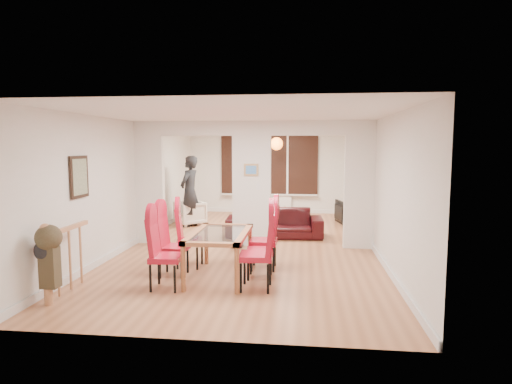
% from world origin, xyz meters
% --- Properties ---
extents(floor, '(5.00, 9.00, 0.01)m').
position_xyz_m(floor, '(0.00, 0.00, 0.00)').
color(floor, '#A96A44').
rests_on(floor, ground).
extents(room_walls, '(5.00, 9.00, 2.60)m').
position_xyz_m(room_walls, '(0.00, 0.00, 1.30)').
color(room_walls, silver).
rests_on(room_walls, floor).
extents(divider_wall, '(5.00, 0.18, 2.60)m').
position_xyz_m(divider_wall, '(0.00, 0.00, 1.30)').
color(divider_wall, white).
rests_on(divider_wall, floor).
extents(bay_window_blinds, '(3.00, 0.08, 1.80)m').
position_xyz_m(bay_window_blinds, '(0.00, 4.44, 1.50)').
color(bay_window_blinds, black).
rests_on(bay_window_blinds, room_walls).
extents(radiator, '(1.40, 0.08, 0.50)m').
position_xyz_m(radiator, '(0.00, 4.40, 0.30)').
color(radiator, white).
rests_on(radiator, floor).
extents(pendant_light, '(0.36, 0.36, 0.36)m').
position_xyz_m(pendant_light, '(0.30, 3.30, 2.15)').
color(pendant_light, orange).
rests_on(pendant_light, room_walls).
extents(stair_newel, '(0.40, 1.20, 1.10)m').
position_xyz_m(stair_newel, '(-2.25, -3.20, 0.55)').
color(stair_newel, tan).
rests_on(stair_newel, floor).
extents(wall_poster, '(0.04, 0.52, 0.67)m').
position_xyz_m(wall_poster, '(-2.47, -2.40, 1.60)').
color(wall_poster, gray).
rests_on(wall_poster, room_walls).
extents(pillar_photo, '(0.30, 0.03, 0.25)m').
position_xyz_m(pillar_photo, '(0.00, -0.10, 1.60)').
color(pillar_photo, '#4C8CD8').
rests_on(pillar_photo, divider_wall).
extents(dining_table, '(0.88, 1.56, 0.73)m').
position_xyz_m(dining_table, '(-0.23, -2.27, 0.37)').
color(dining_table, '#A4633C').
rests_on(dining_table, floor).
extents(dining_chair_la, '(0.47, 0.47, 1.10)m').
position_xyz_m(dining_chair_la, '(-0.91, -2.90, 0.55)').
color(dining_chair_la, '#AD1127').
rests_on(dining_chair_la, floor).
extents(dining_chair_lb, '(0.45, 0.45, 1.08)m').
position_xyz_m(dining_chair_lb, '(-0.99, -2.27, 0.54)').
color(dining_chair_lb, '#AD1127').
rests_on(dining_chair_lb, floor).
extents(dining_chair_lc, '(0.51, 0.51, 1.06)m').
position_xyz_m(dining_chair_lc, '(-0.87, -1.74, 0.53)').
color(dining_chair_lc, '#AD1127').
rests_on(dining_chair_lc, floor).
extents(dining_chair_ra, '(0.49, 0.49, 1.17)m').
position_xyz_m(dining_chair_ra, '(0.40, -2.77, 0.59)').
color(dining_chair_ra, '#AD1127').
rests_on(dining_chair_ra, floor).
extents(dining_chair_rb, '(0.45, 0.45, 1.02)m').
position_xyz_m(dining_chair_rb, '(0.40, -2.23, 0.51)').
color(dining_chair_rb, '#AD1127').
rests_on(dining_chair_rb, floor).
extents(dining_chair_rc, '(0.46, 0.46, 1.12)m').
position_xyz_m(dining_chair_rc, '(0.41, -1.72, 0.56)').
color(dining_chair_rc, '#AD1127').
rests_on(dining_chair_rc, floor).
extents(sofa, '(2.24, 0.97, 0.64)m').
position_xyz_m(sofa, '(0.42, 0.91, 0.32)').
color(sofa, black).
rests_on(sofa, floor).
extents(armchair, '(0.96, 0.96, 0.63)m').
position_xyz_m(armchair, '(-1.92, 2.11, 0.32)').
color(armchair, beige).
rests_on(armchair, floor).
extents(person, '(0.76, 0.59, 1.84)m').
position_xyz_m(person, '(-1.87, 1.95, 0.92)').
color(person, black).
rests_on(person, floor).
extents(television, '(1.07, 0.39, 0.61)m').
position_xyz_m(television, '(2.00, 2.68, 0.31)').
color(television, black).
rests_on(television, floor).
extents(coffee_table, '(1.07, 0.74, 0.22)m').
position_xyz_m(coffee_table, '(0.57, 2.44, 0.11)').
color(coffee_table, black).
rests_on(coffee_table, floor).
extents(bottle, '(0.07, 0.07, 0.26)m').
position_xyz_m(bottle, '(0.58, 2.47, 0.35)').
color(bottle, '#143F19').
rests_on(bottle, coffee_table).
extents(bowl, '(0.21, 0.21, 0.05)m').
position_xyz_m(bowl, '(0.80, 2.46, 0.25)').
color(bowl, black).
rests_on(bowl, coffee_table).
extents(shoes, '(0.22, 0.24, 0.09)m').
position_xyz_m(shoes, '(-0.28, -0.22, 0.05)').
color(shoes, black).
rests_on(shoes, floor).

